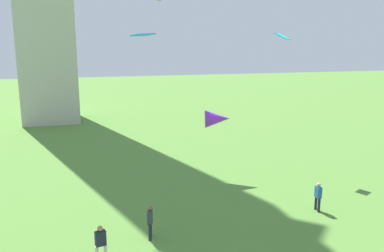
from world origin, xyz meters
name	(u,v)px	position (x,y,z in m)	size (l,w,h in m)	color
person_1	(101,242)	(-4.65, 17.07, 0.96)	(0.52, 0.35, 1.70)	silver
person_2	(318,195)	(7.34, 19.00, 0.93)	(0.30, 0.51, 1.65)	#1E2333
person_3	(150,220)	(-2.24, 18.58, 0.94)	(0.35, 0.51, 1.67)	#1E2333
kite_flying_0	(282,36)	(9.67, 27.73, 9.76)	(1.09, 1.30, 0.57)	#12D0D2
kite_flying_3	(217,119)	(4.15, 26.52, 4.09)	(2.03, 1.69, 1.27)	purple
kite_flying_6	(143,35)	(-0.42, 29.58, 9.85)	(1.77, 1.92, 0.24)	#21ACEB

